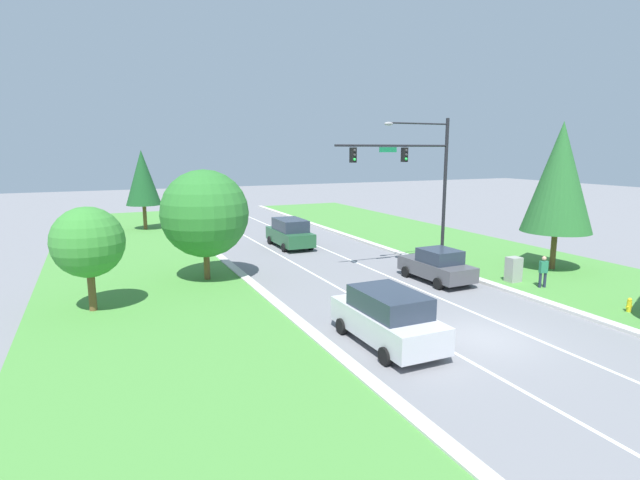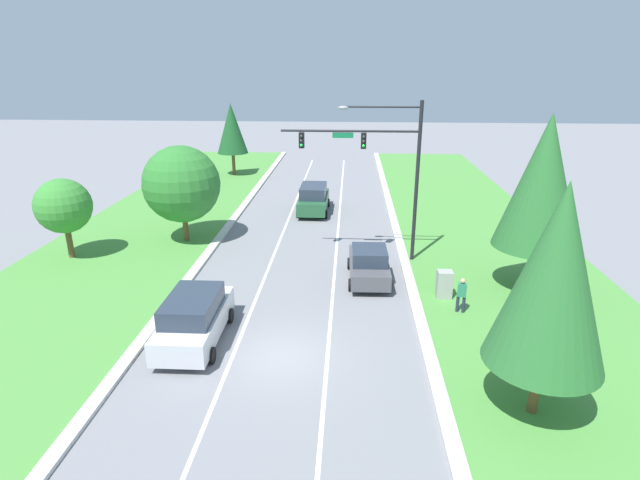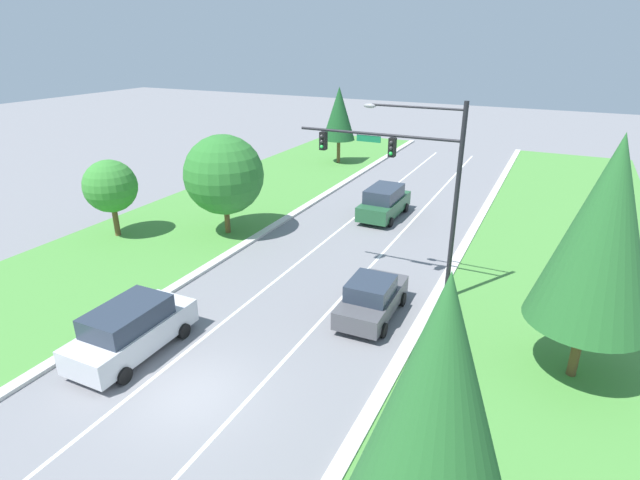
{
  "view_description": "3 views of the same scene",
  "coord_description": "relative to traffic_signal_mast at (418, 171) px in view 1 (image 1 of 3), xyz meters",
  "views": [
    {
      "loc": [
        -12.8,
        -13.61,
        6.96
      ],
      "look_at": [
        -1.46,
        11.39,
        1.96
      ],
      "focal_mm": 28.0,
      "sensor_mm": 36.0,
      "label": 1
    },
    {
      "loc": [
        2.5,
        -16.18,
        10.51
      ],
      "look_at": [
        0.91,
        10.11,
        1.14
      ],
      "focal_mm": 28.0,
      "sensor_mm": 36.0,
      "label": 2
    },
    {
      "loc": [
        9.7,
        -10.15,
        11.07
      ],
      "look_at": [
        -0.75,
        11.25,
        1.29
      ],
      "focal_mm": 28.0,
      "sensor_mm": 36.0,
      "label": 3
    }
  ],
  "objects": [
    {
      "name": "conifer_far_right_tree",
      "position": [
        7.17,
        -3.55,
        -0.35
      ],
      "size": [
        3.89,
        3.89,
        8.52
      ],
      "color": "brown",
      "rests_on": "ground_plane"
    },
    {
      "name": "fire_hydrant",
      "position": [
        3.68,
        -10.57,
        -5.4
      ],
      "size": [
        0.34,
        0.2,
        0.7
      ],
      "color": "gold",
      "rests_on": "ground_plane"
    },
    {
      "name": "oak_far_left_tree",
      "position": [
        -17.31,
        -0.84,
        -2.67
      ],
      "size": [
        3.03,
        3.03,
        4.6
      ],
      "color": "brown",
      "rests_on": "ground_plane"
    },
    {
      "name": "lane_stripe_inner_left",
      "position": [
        -5.91,
        -10.18,
        -5.74
      ],
      "size": [
        0.14,
        81.0,
        0.01
      ],
      "color": "white",
      "rests_on": "ground_plane"
    },
    {
      "name": "pedestrian",
      "position": [
        3.39,
        -6.23,
        -4.81
      ],
      "size": [
        0.43,
        0.31,
        1.69
      ],
      "rotation": [
        0.0,
        0.0,
        2.87
      ],
      "color": "#232842",
      "rests_on": "ground_plane"
    },
    {
      "name": "curb_strip_left",
      "position": [
        -9.76,
        -10.18,
        -5.67
      ],
      "size": [
        0.5,
        90.0,
        0.15
      ],
      "color": "beige",
      "rests_on": "ground_plane"
    },
    {
      "name": "conifer_mid_left_tree",
      "position": [
        -13.03,
        21.69,
        -1.19
      ],
      "size": [
        2.94,
        2.94,
        6.93
      ],
      "color": "brown",
      "rests_on": "ground_plane"
    },
    {
      "name": "oak_near_left_tree",
      "position": [
        -11.7,
        2.4,
        -2.11
      ],
      "size": [
        4.61,
        4.61,
        5.95
      ],
      "color": "brown",
      "rests_on": "ground_plane"
    },
    {
      "name": "lane_stripe_inner_right",
      "position": [
        -2.31,
        -10.18,
        -5.74
      ],
      "size": [
        0.14,
        81.0,
        0.01
      ],
      "color": "white",
      "rests_on": "ground_plane"
    },
    {
      "name": "silver_suv",
      "position": [
        -7.63,
        -9.2,
        -4.73
      ],
      "size": [
        2.3,
        5.01,
        2.0
      ],
      "rotation": [
        0.0,
        0.0,
        0.01
      ],
      "color": "silver",
      "rests_on": "ground_plane"
    },
    {
      "name": "ground_plane",
      "position": [
        -4.11,
        -10.18,
        -5.75
      ],
      "size": [
        160.0,
        160.0,
        0.0
      ],
      "primitive_type": "plane",
      "color": "slate"
    },
    {
      "name": "forest_suv",
      "position": [
        -4.26,
        9.35,
        -4.72
      ],
      "size": [
        2.27,
        5.06,
        2.05
      ],
      "rotation": [
        0.0,
        0.0,
        -0.01
      ],
      "color": "#235633",
      "rests_on": "ground_plane"
    },
    {
      "name": "traffic_signal_mast",
      "position": [
        0.0,
        0.0,
        0.0
      ],
      "size": [
        7.34,
        0.41,
        8.73
      ],
      "color": "black",
      "rests_on": "ground_plane"
    },
    {
      "name": "graphite_sedan",
      "position": [
        -0.55,
        -2.81,
        -4.88
      ],
      "size": [
        2.19,
        4.49,
        1.78
      ],
      "rotation": [
        0.0,
        0.0,
        0.03
      ],
      "color": "#4C4C51",
      "rests_on": "ground_plane"
    },
    {
      "name": "utility_cabinet",
      "position": [
        2.92,
        -4.76,
        -5.05
      ],
      "size": [
        0.7,
        0.6,
        1.39
      ],
      "color": "#9E9E99",
      "rests_on": "ground_plane"
    },
    {
      "name": "grass_verge_left",
      "position": [
        -15.01,
        -10.18,
        -5.71
      ],
      "size": [
        10.0,
        90.0,
        0.08
      ],
      "color": "#4C8E3D",
      "rests_on": "ground_plane"
    },
    {
      "name": "curb_strip_right",
      "position": [
        1.54,
        -10.18,
        -5.67
      ],
      "size": [
        0.5,
        90.0,
        0.15
      ],
      "color": "beige",
      "rests_on": "ground_plane"
    }
  ]
}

